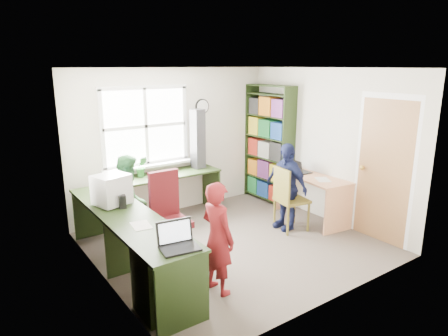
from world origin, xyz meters
The scene contains 19 objects.
room centered at (0.01, 0.10, 1.22)m, with size 3.64×3.44×2.44m.
l_desk centered at (-1.31, -0.28, 0.46)m, with size 2.38×2.95×0.75m.
right_desk centered at (1.59, 0.05, 0.53)m, with size 0.74×1.33×0.73m.
bookshelf centered at (1.65, 1.19, 1.00)m, with size 0.30×1.02×2.10m.
swivel_chair centered at (-0.87, 0.25, 0.48)m, with size 0.52×0.52×1.11m.
wooden_chair centered at (0.95, -0.06, 0.53)m, with size 0.49×0.49×0.98m.
crt_monitor centered at (-1.52, 0.51, 0.94)m, with size 0.47×0.44×0.38m.
laptop_left centered at (-1.43, -1.01, 0.81)m, with size 0.40×0.35×0.25m.
laptop_right centered at (1.53, 0.32, 0.78)m, with size 0.29×0.34×0.22m.
speaker_a centered at (-1.46, 0.32, 0.83)m, with size 0.10×0.10×0.16m.
speaker_b centered at (-1.46, 0.88, 0.84)m, with size 0.10×0.10×0.19m.
cd_tower centered at (0.32, 1.46, 1.24)m, with size 0.22×0.21×0.99m.
game_box centered at (1.59, 0.60, 0.76)m, with size 0.30×0.30×0.06m.
paper_a centered at (-1.50, -0.32, 0.75)m, with size 0.23×0.29×0.00m.
paper_b centered at (1.54, -0.20, 0.73)m, with size 0.31×0.33×0.00m.
potted_plant centered at (-0.69, 1.49, 0.91)m, with size 0.18×0.14×0.32m, color #2E7431.
person_red centered at (-0.85, -0.85, 0.63)m, with size 0.46×0.30×1.26m, color maroon.
person_green centered at (-1.12, 0.95, 0.63)m, with size 0.61×0.47×1.25m, color #2B6D34.
person_navy centered at (0.99, 0.03, 0.66)m, with size 0.78×0.32×1.33m, color #151B42.
Camera 1 is at (-3.08, -4.13, 2.44)m, focal length 32.00 mm.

